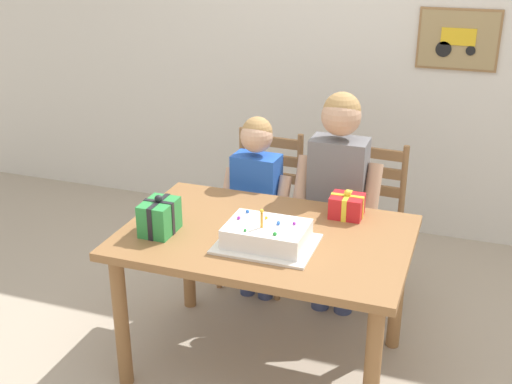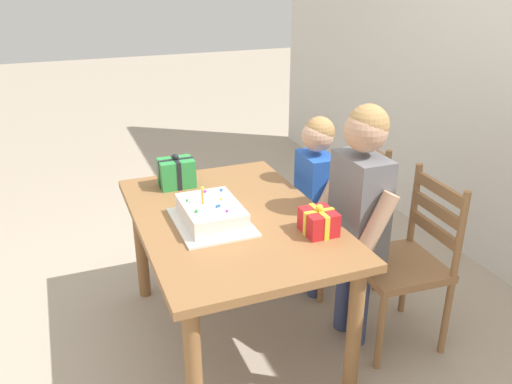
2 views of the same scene
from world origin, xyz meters
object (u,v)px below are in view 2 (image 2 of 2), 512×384
(birthday_cake, at_px, (211,214))
(chair_left, at_px, (344,213))
(dining_table, at_px, (232,234))
(child_younger, at_px, (315,190))
(gift_box_red_large, at_px, (176,173))
(child_older, at_px, (359,205))
(gift_box_beside_cake, at_px, (319,222))
(chair_right, at_px, (406,261))

(birthday_cake, height_order, chair_left, birthday_cake)
(dining_table, height_order, child_younger, child_younger)
(gift_box_red_large, bearing_deg, birthday_cake, 4.60)
(gift_box_red_large, bearing_deg, child_older, 48.16)
(birthday_cake, xyz_separation_m, chair_left, (-0.35, 0.95, -0.32))
(gift_box_beside_cake, relative_size, chair_left, 0.18)
(chair_left, bearing_deg, birthday_cake, -69.80)
(gift_box_beside_cake, height_order, chair_left, chair_left)
(gift_box_beside_cake, bearing_deg, dining_table, -135.01)
(dining_table, distance_m, child_older, 0.65)
(gift_box_red_large, height_order, chair_left, gift_box_red_large)
(child_younger, bearing_deg, chair_left, 101.50)
(chair_left, relative_size, child_younger, 0.83)
(birthday_cake, relative_size, gift_box_red_large, 2.25)
(gift_box_beside_cake, height_order, chair_right, chair_right)
(gift_box_beside_cake, relative_size, chair_right, 0.18)
(birthday_cake, bearing_deg, gift_box_red_large, -175.40)
(chair_right, relative_size, child_older, 0.71)
(birthday_cake, relative_size, chair_right, 0.48)
(birthday_cake, relative_size, chair_left, 0.48)
(gift_box_beside_cake, relative_size, child_older, 0.13)
(birthday_cake, distance_m, chair_right, 1.04)
(chair_left, bearing_deg, child_younger, -78.50)
(chair_left, height_order, chair_right, same)
(gift_box_beside_cake, distance_m, chair_left, 0.88)
(child_older, distance_m, child_younger, 0.48)
(gift_box_red_large, relative_size, child_younger, 0.18)
(child_older, xyz_separation_m, child_younger, (-0.46, 0.00, -0.11))
(birthday_cake, bearing_deg, dining_table, 110.47)
(dining_table, bearing_deg, gift_box_beside_cake, 44.99)
(birthday_cake, height_order, child_older, child_older)
(gift_box_red_large, xyz_separation_m, chair_right, (0.79, 1.00, -0.35))
(dining_table, relative_size, chair_left, 1.46)
(gift_box_red_large, relative_size, chair_right, 0.21)
(gift_box_beside_cake, bearing_deg, child_younger, 153.58)
(dining_table, xyz_separation_m, birthday_cake, (0.04, -0.11, 0.15))
(birthday_cake, relative_size, gift_box_beside_cake, 2.67)
(gift_box_beside_cake, xyz_separation_m, chair_left, (-0.62, 0.52, -0.33))
(child_older, bearing_deg, chair_right, 65.54)
(birthday_cake, bearing_deg, child_older, 77.25)
(gift_box_red_large, bearing_deg, dining_table, 18.17)
(chair_left, bearing_deg, chair_right, -0.00)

